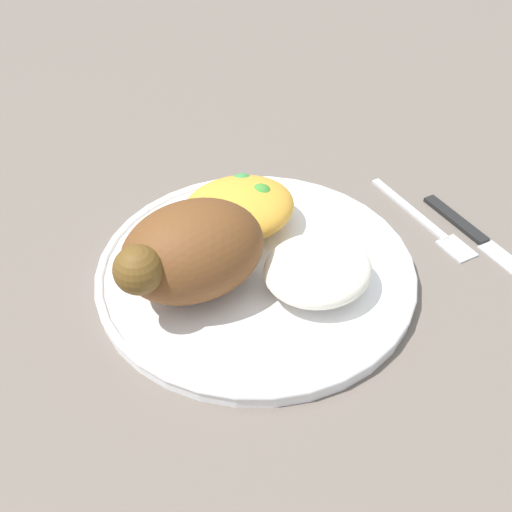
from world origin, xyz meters
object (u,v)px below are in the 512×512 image
object	(u,v)px
roasted_chicken	(192,255)
fork	(425,221)
plate	(256,271)
knife	(484,241)
rice_pile	(318,270)
mac_cheese_with_broccoli	(239,207)

from	to	relation	value
roasted_chicken	fork	bearing A→B (deg)	179.30
plate	roasted_chicken	world-z (taller)	roasted_chicken
plate	knife	bearing A→B (deg)	164.48
rice_pile	mac_cheese_with_broccoli	world-z (taller)	mac_cheese_with_broccoli
rice_pile	fork	world-z (taller)	rice_pile
plate	knife	xyz separation A→B (m)	(-0.21, 0.06, -0.00)
plate	mac_cheese_with_broccoli	bearing A→B (deg)	-101.95
roasted_chicken	mac_cheese_with_broccoli	bearing A→B (deg)	-139.00
roasted_chicken	mac_cheese_with_broccoli	distance (m)	0.10
mac_cheese_with_broccoli	knife	distance (m)	0.23
plate	fork	distance (m)	0.18
plate	rice_pile	bearing A→B (deg)	125.31
roasted_chicken	plate	bearing A→B (deg)	-174.57
plate	rice_pile	xyz separation A→B (m)	(-0.03, 0.05, 0.02)
plate	roasted_chicken	distance (m)	0.08
roasted_chicken	rice_pile	world-z (taller)	roasted_chicken
roasted_chicken	fork	world-z (taller)	roasted_chicken
rice_pile	knife	bearing A→B (deg)	176.10
fork	rice_pile	bearing A→B (deg)	14.23
mac_cheese_with_broccoli	roasted_chicken	bearing A→B (deg)	41.00
rice_pile	mac_cheese_with_broccoli	size ratio (longest dim) A/B	0.86
plate	mac_cheese_with_broccoli	size ratio (longest dim) A/B	2.62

